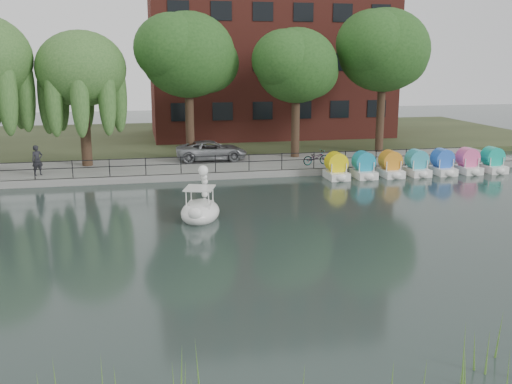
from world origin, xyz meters
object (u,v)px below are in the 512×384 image
object	(u,v)px
bicycle	(316,157)
swan_boat	(200,208)
pedestrian	(37,158)
minivan	(212,149)

from	to	relation	value
bicycle	swan_boat	world-z (taller)	swan_boat
bicycle	pedestrian	distance (m)	16.47
bicycle	swan_boat	distance (m)	12.52
minivan	pedestrian	world-z (taller)	pedestrian
minivan	bicycle	xyz separation A→B (m)	(6.16, -2.93, -0.23)
minivan	pedestrian	distance (m)	10.71
bicycle	minivan	bearing A→B (deg)	54.27
pedestrian	bicycle	bearing A→B (deg)	-29.42
minivan	pedestrian	xyz separation A→B (m)	(-10.30, -2.90, 0.26)
minivan	bicycle	distance (m)	6.82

